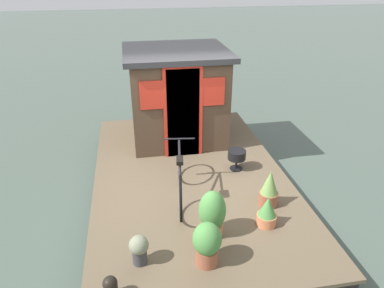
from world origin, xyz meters
TOP-DOWN VIEW (x-y plane):
  - ground_plane at (0.00, 0.00)m, footprint 60.00×60.00m
  - houseboat_deck at (0.00, 0.00)m, footprint 5.37×3.31m
  - houseboat_cabin at (1.57, 0.00)m, footprint 1.88×2.03m
  - bicycle at (-0.62, 0.26)m, footprint 1.75×0.50m
  - potted_plant_lavender at (-1.94, 0.97)m, footprint 0.24×0.24m
  - potted_plant_sage at (-1.52, -0.84)m, footprint 0.28×0.28m
  - potted_plant_fern at (-1.07, -1.03)m, footprint 0.29×0.29m
  - potted_plant_rosemary at (-1.58, -0.03)m, footprint 0.37×0.37m
  - potted_plant_thyme at (-2.09, 0.15)m, footprint 0.36×0.36m
  - charcoal_grill at (0.03, -0.85)m, footprint 0.32×0.32m
  - mooring_bollard at (-2.39, 1.30)m, footprint 0.16×0.16m

SIDE VIEW (x-z plane):
  - ground_plane at x=0.00m, z-range 0.00..0.00m
  - houseboat_deck at x=0.00m, z-range 0.00..0.44m
  - mooring_bollard at x=-2.39m, z-range 0.45..0.73m
  - potted_plant_sage at x=-1.52m, z-range 0.43..0.88m
  - potted_plant_lavender at x=-1.94m, z-range 0.46..0.86m
  - charcoal_grill at x=0.03m, z-range 0.53..0.90m
  - potted_plant_fern at x=-1.07m, z-range 0.42..1.02m
  - potted_plant_thyme at x=-2.09m, z-range 0.45..1.05m
  - potted_plant_rosemary at x=-1.58m, z-range 0.44..1.12m
  - bicycle at x=-0.62m, z-range 0.41..1.22m
  - houseboat_cabin at x=1.57m, z-range 0.45..2.30m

